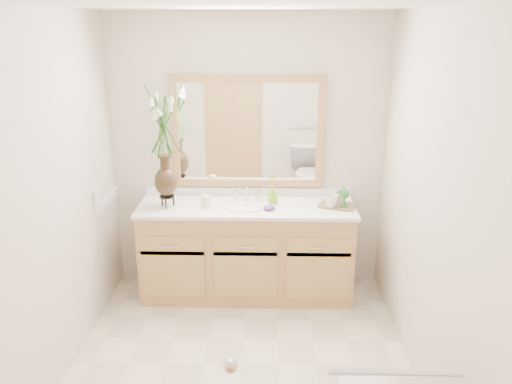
{
  "coord_description": "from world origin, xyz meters",
  "views": [
    {
      "loc": [
        0.18,
        -2.96,
        2.29
      ],
      "look_at": [
        0.09,
        0.65,
        1.07
      ],
      "focal_mm": 35.0,
      "sensor_mm": 36.0,
      "label": 1
    }
  ],
  "objects_px": {
    "flower_vase": "(163,134)",
    "tumbler": "(206,201)",
    "soap_bottle": "(272,196)",
    "tray": "(337,205)"
  },
  "relations": [
    {
      "from": "flower_vase",
      "to": "tumbler",
      "type": "xyz_separation_m",
      "value": [
        0.32,
        0.01,
        -0.58
      ]
    },
    {
      "from": "soap_bottle",
      "to": "tray",
      "type": "bearing_deg",
      "value": -21.91
    },
    {
      "from": "flower_vase",
      "to": "tumbler",
      "type": "relative_size",
      "value": 9.62
    },
    {
      "from": "tumbler",
      "to": "soap_bottle",
      "type": "bearing_deg",
      "value": 8.8
    },
    {
      "from": "tumbler",
      "to": "tray",
      "type": "xyz_separation_m",
      "value": [
        1.11,
        0.02,
        -0.04
      ]
    },
    {
      "from": "soap_bottle",
      "to": "tray",
      "type": "relative_size",
      "value": 0.46
    },
    {
      "from": "flower_vase",
      "to": "tumbler",
      "type": "height_order",
      "value": "flower_vase"
    },
    {
      "from": "soap_bottle",
      "to": "tumbler",
      "type": "bearing_deg",
      "value": 173.51
    },
    {
      "from": "flower_vase",
      "to": "tray",
      "type": "distance_m",
      "value": 1.56
    },
    {
      "from": "tumbler",
      "to": "soap_bottle",
      "type": "distance_m",
      "value": 0.57
    }
  ]
}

